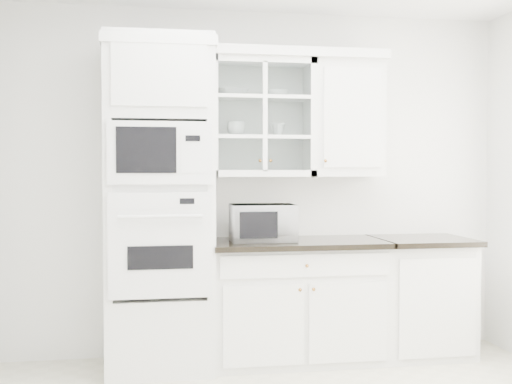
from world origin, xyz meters
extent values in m
cube|color=white|center=(0.00, 1.74, 1.35)|extent=(4.00, 0.02, 2.70)
cube|color=white|center=(-0.75, 1.43, 1.20)|extent=(0.76, 0.65, 2.40)
cube|color=white|center=(-0.75, 1.09, 0.94)|extent=(0.70, 0.03, 0.72)
cube|color=black|center=(-0.75, 1.07, 0.86)|extent=(0.44, 0.01, 0.16)
cube|color=white|center=(-0.75, 1.09, 1.56)|extent=(0.70, 0.03, 0.43)
cube|color=black|center=(-0.84, 1.07, 1.58)|extent=(0.40, 0.01, 0.31)
cube|color=white|center=(0.28, 1.45, 0.44)|extent=(1.30, 0.60, 0.88)
cube|color=black|center=(0.28, 1.42, 0.90)|extent=(1.32, 0.67, 0.04)
cube|color=white|center=(1.28, 1.45, 0.44)|extent=(0.70, 0.60, 0.88)
cube|color=black|center=(1.28, 1.42, 0.90)|extent=(0.72, 0.67, 0.04)
cube|color=white|center=(0.03, 1.58, 1.85)|extent=(0.80, 0.33, 0.90)
cube|color=white|center=(0.03, 1.58, 1.70)|extent=(0.74, 0.29, 0.02)
cube|color=white|center=(0.03, 1.58, 2.00)|extent=(0.74, 0.29, 0.02)
cube|color=white|center=(0.71, 1.58, 1.85)|extent=(0.55, 0.33, 0.90)
cube|color=white|center=(-0.07, 1.56, 2.33)|extent=(2.14, 0.38, 0.07)
imported|color=white|center=(0.01, 1.42, 1.06)|extent=(0.48, 0.40, 0.28)
imported|color=white|center=(-0.19, 1.60, 2.04)|extent=(0.28, 0.28, 0.06)
imported|color=white|center=(0.16, 1.57, 2.04)|extent=(0.18, 0.18, 0.05)
imported|color=white|center=(-0.17, 1.58, 1.76)|extent=(0.15, 0.15, 0.11)
imported|color=white|center=(0.16, 1.58, 1.76)|extent=(0.13, 0.13, 0.10)
camera|label=1|loc=(-0.83, -3.28, 1.45)|focal=45.00mm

